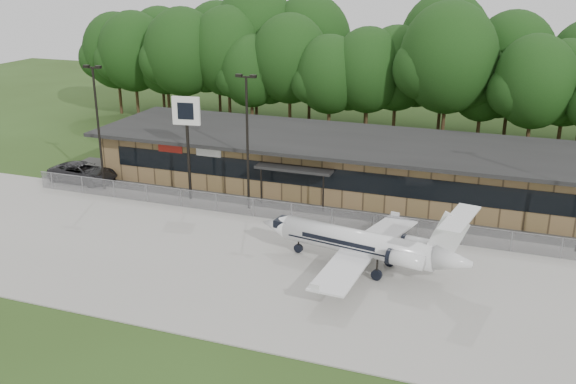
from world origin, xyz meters
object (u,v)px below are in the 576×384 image
at_px(suv, 83,173).
at_px(terminal, 339,162).
at_px(business_jet, 365,245).
at_px(pole_sign, 187,122).

bearing_deg(suv, terminal, -71.79).
xyz_separation_m(business_jet, suv, (-26.61, 8.29, -0.82)).
xyz_separation_m(business_jet, pole_sign, (-15.84, 7.43, 4.65)).
height_order(terminal, business_jet, business_jet).
xyz_separation_m(suv, pole_sign, (10.76, -0.86, 5.47)).
distance_m(terminal, suv, 21.86).
relative_size(suv, pole_sign, 0.73).
bearing_deg(pole_sign, suv, 167.58).
relative_size(business_jet, suv, 2.30).
xyz_separation_m(terminal, suv, (-20.89, -6.28, -1.34)).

